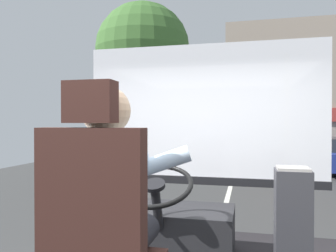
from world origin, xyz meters
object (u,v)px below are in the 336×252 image
object	(u,v)px
bus_driver	(110,194)
fare_box	(293,222)
driver_seat	(101,247)
steering_console	(167,229)
parked_car_black	(302,139)
parked_car_silver	(329,144)

from	to	relation	value
bus_driver	fare_box	distance (m)	1.46
driver_seat	steering_console	size ratio (longest dim) A/B	1.19
driver_seat	parked_car_black	xyz separation A→B (m)	(4.41, 22.99, -0.61)
fare_box	parked_car_black	bearing A→B (deg)	81.08
driver_seat	bus_driver	size ratio (longest dim) A/B	1.52
bus_driver	fare_box	bearing A→B (deg)	46.39
bus_driver	parked_car_black	world-z (taller)	bus_driver
driver_seat	bus_driver	xyz separation A→B (m)	(0.00, 0.10, 0.22)
parked_car_black	steering_console	bearing A→B (deg)	-101.48
parked_car_silver	steering_console	bearing A→B (deg)	-106.92
steering_console	fare_box	size ratio (longest dim) A/B	1.37
steering_console	parked_car_black	distance (m)	22.15
steering_console	parked_car_black	world-z (taller)	steering_console
parked_car_silver	parked_car_black	distance (m)	6.15
bus_driver	parked_car_black	bearing A→B (deg)	79.10
steering_console	parked_car_silver	bearing A→B (deg)	73.08
bus_driver	steering_console	xyz separation A→B (m)	(0.00, 1.19, -0.55)
bus_driver	fare_box	xyz separation A→B (m)	(0.98, 1.02, -0.38)
steering_console	fare_box	distance (m)	1.00
parked_car_silver	parked_car_black	xyz separation A→B (m)	(-0.33, 6.14, -0.05)
driver_seat	bus_driver	distance (m)	0.25
bus_driver	steering_console	world-z (taller)	bus_driver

